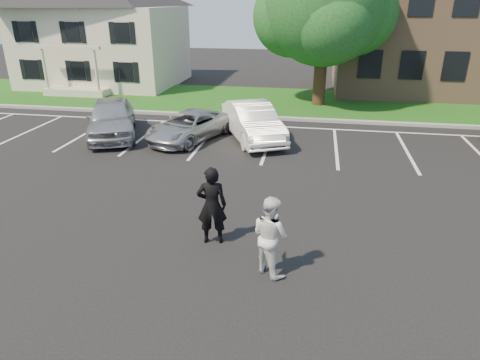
# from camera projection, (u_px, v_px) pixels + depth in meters

# --- Properties ---
(ground_plane) EXTENTS (90.00, 90.00, 0.00)m
(ground_plane) POSITION_uv_depth(u_px,v_px,m) (233.00, 240.00, 10.89)
(ground_plane) COLOR black
(ground_plane) RESTS_ON ground
(curb) EXTENTS (40.00, 0.30, 0.15)m
(curb) POSITION_uv_depth(u_px,v_px,m) (278.00, 118.00, 21.74)
(curb) COLOR gray
(curb) RESTS_ON ground
(grass_strip) EXTENTS (44.00, 8.00, 0.08)m
(grass_strip) POSITION_uv_depth(u_px,v_px,m) (284.00, 102.00, 25.38)
(grass_strip) COLOR #184510
(grass_strip) RESTS_ON ground
(stall_lines) EXTENTS (34.00, 5.36, 0.01)m
(stall_lines) POSITION_uv_depth(u_px,v_px,m) (303.00, 139.00, 18.77)
(stall_lines) COLOR silver
(stall_lines) RESTS_ON ground
(house) EXTENTS (10.30, 9.22, 7.60)m
(house) POSITION_uv_depth(u_px,v_px,m) (103.00, 28.00, 29.59)
(house) COLOR beige
(house) RESTS_ON ground
(tree) EXTENTS (7.80, 7.20, 8.80)m
(tree) POSITION_uv_depth(u_px,v_px,m) (327.00, 6.00, 22.66)
(tree) COLOR black
(tree) RESTS_ON ground
(man_black_suit) EXTENTS (0.81, 0.61, 2.02)m
(man_black_suit) POSITION_uv_depth(u_px,v_px,m) (212.00, 206.00, 10.44)
(man_black_suit) COLOR black
(man_black_suit) RESTS_ON ground
(man_white_shirt) EXTENTS (1.13, 1.11, 1.84)m
(man_white_shirt) POSITION_uv_depth(u_px,v_px,m) (270.00, 235.00, 9.30)
(man_white_shirt) COLOR silver
(man_white_shirt) RESTS_ON ground
(car_silver_west) EXTENTS (3.71, 5.27, 1.67)m
(car_silver_west) POSITION_uv_depth(u_px,v_px,m) (112.00, 118.00, 18.86)
(car_silver_west) COLOR #AEAEB3
(car_silver_west) RESTS_ON ground
(car_silver_minivan) EXTENTS (3.51, 4.83, 1.22)m
(car_silver_minivan) POSITION_uv_depth(u_px,v_px,m) (190.00, 126.00, 18.45)
(car_silver_minivan) COLOR #9FA1A6
(car_silver_minivan) RESTS_ON ground
(car_white_sedan) EXTENTS (3.56, 5.05, 1.58)m
(car_white_sedan) POSITION_uv_depth(u_px,v_px,m) (253.00, 122.00, 18.42)
(car_white_sedan) COLOR white
(car_white_sedan) RESTS_ON ground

